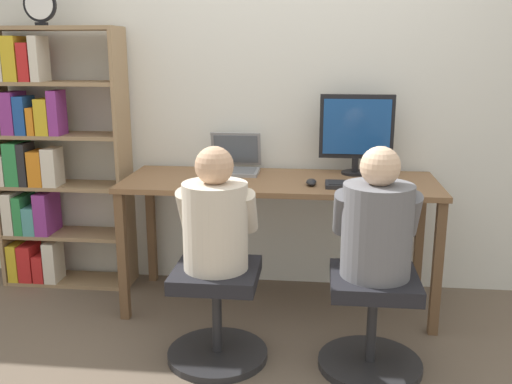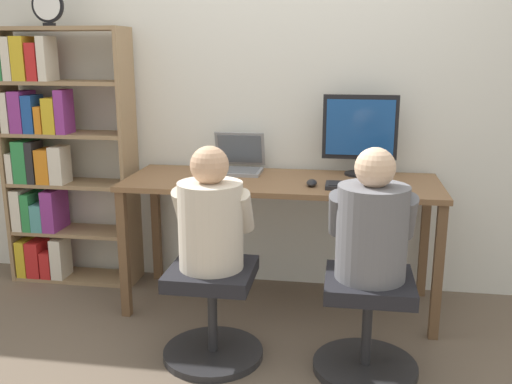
% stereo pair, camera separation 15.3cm
% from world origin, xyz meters
% --- Properties ---
extents(ground_plane, '(14.00, 14.00, 0.00)m').
position_xyz_m(ground_plane, '(0.00, 0.00, 0.00)').
color(ground_plane, brown).
extents(wall_back, '(10.00, 0.05, 2.60)m').
position_xyz_m(wall_back, '(0.00, 0.71, 1.30)').
color(wall_back, silver).
rests_on(wall_back, ground_plane).
extents(desk, '(1.80, 0.64, 0.78)m').
position_xyz_m(desk, '(0.00, 0.32, 0.69)').
color(desk, brown).
rests_on(desk, ground_plane).
extents(desktop_monitor, '(0.44, 0.16, 0.48)m').
position_xyz_m(desktop_monitor, '(0.44, 0.53, 1.03)').
color(desktop_monitor, black).
rests_on(desktop_monitor, desk).
extents(laptop, '(0.31, 0.30, 0.23)m').
position_xyz_m(laptop, '(-0.29, 0.51, 0.83)').
color(laptop, gray).
rests_on(laptop, desk).
extents(keyboard, '(0.42, 0.15, 0.03)m').
position_xyz_m(keyboard, '(0.47, 0.19, 0.79)').
color(keyboard, '#232326').
rests_on(keyboard, desk).
extents(computer_mouse_by_keyboard, '(0.06, 0.11, 0.03)m').
position_xyz_m(computer_mouse_by_keyboard, '(0.18, 0.21, 0.79)').
color(computer_mouse_by_keyboard, black).
rests_on(computer_mouse_by_keyboard, desk).
extents(office_chair_left, '(0.50, 0.50, 0.48)m').
position_xyz_m(office_chair_left, '(0.49, -0.34, 0.25)').
color(office_chair_left, '#262628').
rests_on(office_chair_left, ground_plane).
extents(office_chair_right, '(0.50, 0.50, 0.48)m').
position_xyz_m(office_chair_right, '(-0.26, -0.33, 0.25)').
color(office_chair_right, '#262628').
rests_on(office_chair_right, ground_plane).
extents(person_at_monitor, '(0.40, 0.33, 0.61)m').
position_xyz_m(person_at_monitor, '(0.49, -0.34, 0.74)').
color(person_at_monitor, slate).
rests_on(person_at_monitor, office_chair_left).
extents(person_at_laptop, '(0.38, 0.31, 0.59)m').
position_xyz_m(person_at_laptop, '(-0.26, -0.33, 0.73)').
color(person_at_laptop, beige).
rests_on(person_at_laptop, office_chair_right).
extents(bookshelf, '(0.83, 0.26, 1.64)m').
position_xyz_m(bookshelf, '(-1.52, 0.50, 0.81)').
color(bookshelf, '#997A56').
rests_on(bookshelf, ground_plane).
extents(desk_clock, '(0.20, 0.03, 0.22)m').
position_xyz_m(desk_clock, '(-1.42, 0.45, 1.75)').
color(desk_clock, black).
rests_on(desk_clock, bookshelf).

